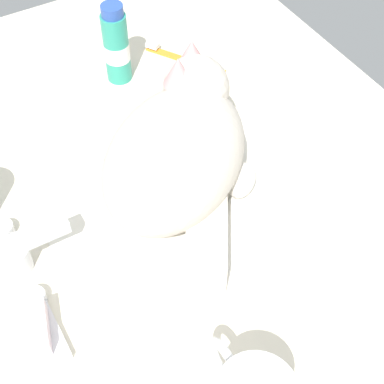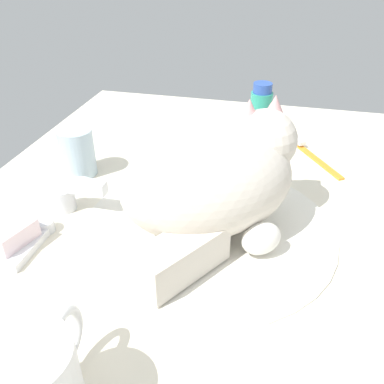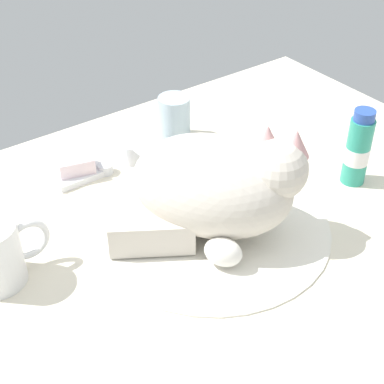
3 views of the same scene
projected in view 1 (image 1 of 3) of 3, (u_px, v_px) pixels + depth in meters
ground_plane at (177, 204)px, 83.43cm from camera, size 110.00×82.50×3.00cm
sink_basin at (176, 196)px, 82.02cm from camera, size 37.53×37.53×0.67cm
faucet at (24, 253)px, 73.43cm from camera, size 14.73×9.17×5.73cm
cat at (180, 152)px, 76.23cm from camera, size 30.86×29.93×17.56cm
soap_dish at (32, 338)px, 68.05cm from camera, size 9.00×6.40×1.20cm
soap_bar at (29, 330)px, 66.53cm from camera, size 7.08×5.87×2.72cm
toothpaste_bottle at (116, 46)px, 93.96cm from camera, size 4.22×4.22×13.86cm
toothbrush at (180, 57)px, 101.63cm from camera, size 13.57×9.33×1.60cm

